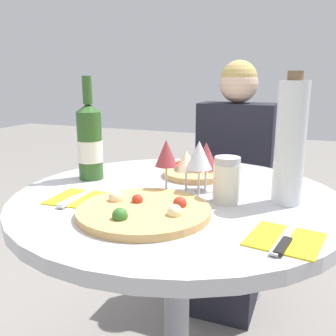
% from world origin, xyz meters
% --- Properties ---
extents(dining_table, '(0.99, 0.99, 0.76)m').
position_xyz_m(dining_table, '(0.00, 0.00, 0.63)').
color(dining_table, gray).
rests_on(dining_table, ground_plane).
extents(chair_behind_diner, '(0.36, 0.36, 0.93)m').
position_xyz_m(chair_behind_diner, '(0.02, 0.82, 0.45)').
color(chair_behind_diner, slate).
rests_on(chair_behind_diner, ground_plane).
extents(seated_diner, '(0.35, 0.40, 1.18)m').
position_xyz_m(seated_diner, '(0.02, 0.69, 0.53)').
color(seated_diner, black).
rests_on(seated_diner, ground_plane).
extents(pizza_large, '(0.34, 0.34, 0.05)m').
position_xyz_m(pizza_large, '(-0.02, -0.20, 0.77)').
color(pizza_large, tan).
rests_on(pizza_large, dining_table).
extents(pizza_small_far, '(0.23, 0.23, 0.05)m').
position_xyz_m(pizza_small_far, '(-0.01, 0.22, 0.77)').
color(pizza_small_far, tan).
rests_on(pizza_small_far, dining_table).
extents(wine_bottle, '(0.08, 0.08, 0.35)m').
position_xyz_m(wine_bottle, '(-0.34, 0.05, 0.89)').
color(wine_bottle, '#2D5623').
rests_on(wine_bottle, dining_table).
extents(tall_carafe, '(0.08, 0.08, 0.36)m').
position_xyz_m(tall_carafe, '(0.31, 0.04, 0.93)').
color(tall_carafe, silver).
rests_on(tall_carafe, dining_table).
extents(sugar_shaker, '(0.08, 0.08, 0.13)m').
position_xyz_m(sugar_shaker, '(0.15, -0.02, 0.82)').
color(sugar_shaker, silver).
rests_on(sugar_shaker, dining_table).
extents(wine_glass_center, '(0.08, 0.08, 0.13)m').
position_xyz_m(wine_glass_center, '(0.02, 0.03, 0.86)').
color(wine_glass_center, silver).
rests_on(wine_glass_center, dining_table).
extents(wine_glass_front_left, '(0.07, 0.07, 0.16)m').
position_xyz_m(wine_glass_front_left, '(-0.03, -0.01, 0.88)').
color(wine_glass_front_left, silver).
rests_on(wine_glass_front_left, dining_table).
extents(wine_glass_front_right, '(0.08, 0.08, 0.17)m').
position_xyz_m(wine_glass_front_right, '(0.07, -0.01, 0.88)').
color(wine_glass_front_right, silver).
rests_on(wine_glass_front_right, dining_table).
extents(wine_glass_back_right, '(0.08, 0.08, 0.15)m').
position_xyz_m(wine_glass_back_right, '(0.07, 0.07, 0.87)').
color(wine_glass_back_right, silver).
rests_on(wine_glass_back_right, dining_table).
extents(place_setting_left, '(0.16, 0.19, 0.01)m').
position_xyz_m(place_setting_left, '(-0.25, -0.16, 0.76)').
color(place_setting_left, yellow).
rests_on(place_setting_left, dining_table).
extents(place_setting_right, '(0.17, 0.19, 0.01)m').
position_xyz_m(place_setting_right, '(0.33, -0.22, 0.76)').
color(place_setting_right, yellow).
rests_on(place_setting_right, dining_table).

